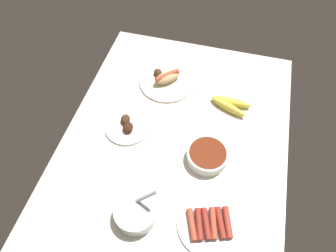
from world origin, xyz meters
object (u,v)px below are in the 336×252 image
object	(u,v)px
bowl_coleslaw	(136,212)
plate_sausages	(209,224)
plate_grilled_meat	(127,126)
plate_hotdog_assembled	(167,79)
banana_bunch	(230,104)
bowl_chili	(207,155)

from	to	relation	value
bowl_coleslaw	plate_sausages	bearing A→B (deg)	-83.30
plate_grilled_meat	plate_hotdog_assembled	bearing A→B (deg)	-18.00
banana_bunch	plate_hotdog_assembled	world-z (taller)	plate_hotdog_assembled
plate_grilled_meat	bowl_chili	xyz separation A→B (cm)	(-6.48, -34.99, 1.70)
banana_bunch	bowl_coleslaw	size ratio (longest dim) A/B	1.14
bowl_coleslaw	bowl_chili	bearing A→B (deg)	-34.69
banana_bunch	bowl_chili	xyz separation A→B (cm)	(-27.99, 4.93, 0.87)
plate_grilled_meat	bowl_chili	distance (cm)	35.63
bowl_chili	banana_bunch	bearing A→B (deg)	-9.99
plate_grilled_meat	banana_bunch	bearing A→B (deg)	-61.69
bowl_coleslaw	plate_sausages	size ratio (longest dim) A/B	0.70
plate_grilled_meat	bowl_chili	bearing A→B (deg)	-100.49
bowl_coleslaw	plate_grilled_meat	bearing A→B (deg)	23.72
banana_bunch	bowl_chili	world-z (taller)	bowl_chili
plate_hotdog_assembled	plate_grilled_meat	bearing A→B (deg)	162.00
plate_grilled_meat	banana_bunch	distance (cm)	45.35
bowl_chili	plate_sausages	bearing A→B (deg)	-167.69
plate_sausages	plate_hotdog_assembled	distance (cm)	68.48
bowl_coleslaw	plate_sausages	distance (cm)	25.48
bowl_coleslaw	banana_bunch	bearing A→B (deg)	-23.56
plate_grilled_meat	banana_bunch	world-z (taller)	plate_grilled_meat
plate_hotdog_assembled	bowl_chili	bearing A→B (deg)	-144.32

